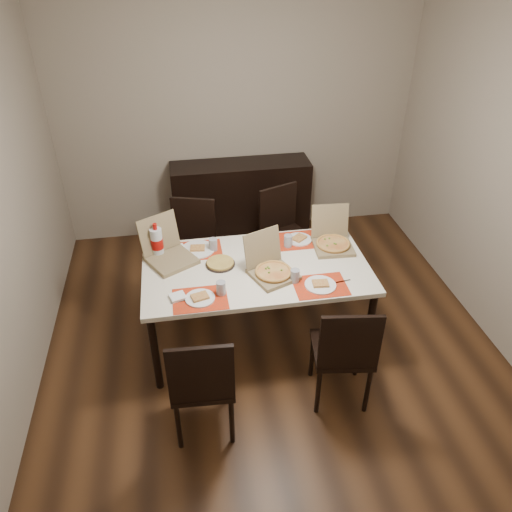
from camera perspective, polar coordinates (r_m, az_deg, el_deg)
name	(u,v)px	position (r m, az deg, el deg)	size (l,w,h in m)	color
ground	(271,341)	(4.43, 1.69, -9.68)	(3.80, 4.00, 0.02)	#472A15
room_walls	(264,131)	(3.87, 0.87, 14.09)	(3.84, 4.02, 2.62)	gray
sideboard	(241,201)	(5.61, -1.72, 6.28)	(1.50, 0.40, 0.90)	black
dining_table	(256,273)	(4.03, 0.00, -1.97)	(1.80, 1.00, 0.75)	#ECE1C7
chair_near_left	(202,381)	(3.42, -6.16, -14.06)	(0.44, 0.44, 0.93)	black
chair_near_right	(344,351)	(3.65, 10.05, -10.61)	(0.47, 0.47, 0.93)	black
chair_far_left	(192,244)	(4.76, -7.28, 1.41)	(0.52, 0.52, 0.93)	black
chair_far_right	(284,229)	(4.96, 3.19, 3.09)	(0.54, 0.54, 0.93)	black
setting_near_left	(203,295)	(3.67, -6.06, -4.50)	(0.43, 0.30, 0.11)	red
setting_near_right	(313,282)	(3.80, 6.56, -3.02)	(0.47, 0.30, 0.11)	red
setting_far_left	(199,248)	(4.20, -6.50, 0.88)	(0.49, 0.30, 0.11)	red
setting_far_right	(296,240)	(4.30, 4.59, 1.85)	(0.50, 0.30, 0.11)	red
napkin_loose	(260,274)	(3.89, 0.51, -2.08)	(0.12, 0.11, 0.02)	white
pizza_box_center	(271,269)	(3.87, 1.76, -1.47)	(0.43, 0.45, 0.32)	olive
pizza_box_right	(332,241)	(4.26, 8.72, 1.73)	(0.34, 0.37, 0.32)	olive
pizza_box_left	(168,253)	(4.10, -9.98, 0.29)	(0.48, 0.50, 0.34)	olive
faina_plate	(220,263)	(4.01, -4.11, -0.84)	(0.24, 0.24, 0.03)	black
dip_bowl	(272,251)	(4.15, 1.86, 0.55)	(0.13, 0.13, 0.03)	white
soda_bottle	(157,243)	(4.13, -11.25, 1.52)	(0.10, 0.10, 0.30)	silver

